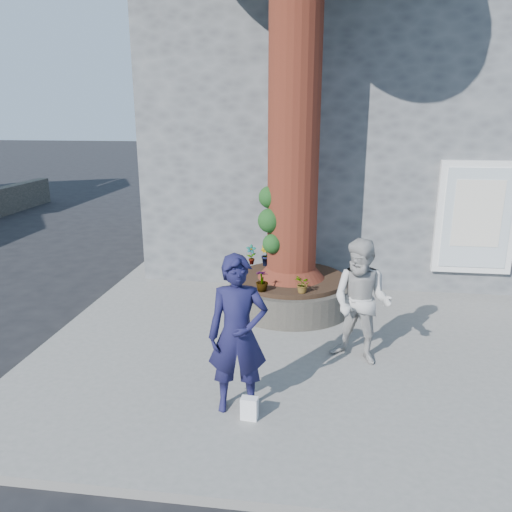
# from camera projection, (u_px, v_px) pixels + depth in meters

# --- Properties ---
(ground) EXTENTS (120.00, 120.00, 0.00)m
(ground) POSITION_uv_depth(u_px,v_px,m) (230.00, 359.00, 7.71)
(ground) COLOR black
(ground) RESTS_ON ground
(pavement) EXTENTS (9.00, 8.00, 0.12)m
(pavement) POSITION_uv_depth(u_px,v_px,m) (327.00, 334.00, 8.45)
(pavement) COLOR slate
(pavement) RESTS_ON ground
(yellow_line) EXTENTS (0.10, 30.00, 0.01)m
(yellow_line) POSITION_uv_depth(u_px,v_px,m) (75.00, 322.00, 9.06)
(yellow_line) COLOR yellow
(yellow_line) RESTS_ON ground
(stone_shop) EXTENTS (10.30, 8.30, 6.30)m
(stone_shop) POSITION_uv_depth(u_px,v_px,m) (369.00, 133.00, 13.37)
(stone_shop) COLOR #4F5255
(stone_shop) RESTS_ON ground
(planter) EXTENTS (2.30, 2.30, 0.60)m
(planter) POSITION_uv_depth(u_px,v_px,m) (291.00, 292.00, 9.40)
(planter) COLOR black
(planter) RESTS_ON pavement
(man) EXTENTS (0.79, 0.58, 1.98)m
(man) POSITION_uv_depth(u_px,v_px,m) (238.00, 335.00, 5.96)
(man) COLOR #151439
(man) RESTS_ON pavement
(woman) EXTENTS (1.10, 1.00, 1.84)m
(woman) POSITION_uv_depth(u_px,v_px,m) (361.00, 302.00, 7.17)
(woman) COLOR #AFACA8
(woman) RESTS_ON pavement
(shopping_bag) EXTENTS (0.21, 0.14, 0.28)m
(shopping_bag) POSITION_uv_depth(u_px,v_px,m) (249.00, 408.00, 5.96)
(shopping_bag) COLOR white
(shopping_bag) RESTS_ON pavement
(plant_a) EXTENTS (0.23, 0.17, 0.40)m
(plant_a) POSITION_uv_depth(u_px,v_px,m) (251.00, 255.00, 10.02)
(plant_a) COLOR gray
(plant_a) RESTS_ON planter
(plant_b) EXTENTS (0.34, 0.34, 0.44)m
(plant_b) POSITION_uv_depth(u_px,v_px,m) (266.00, 255.00, 9.95)
(plant_b) COLOR gray
(plant_b) RESTS_ON planter
(plant_c) EXTENTS (0.22, 0.22, 0.38)m
(plant_c) POSITION_uv_depth(u_px,v_px,m) (262.00, 281.00, 8.51)
(plant_c) COLOR gray
(plant_c) RESTS_ON planter
(plant_d) EXTENTS (0.35, 0.36, 0.31)m
(plant_d) POSITION_uv_depth(u_px,v_px,m) (303.00, 284.00, 8.43)
(plant_d) COLOR gray
(plant_d) RESTS_ON planter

